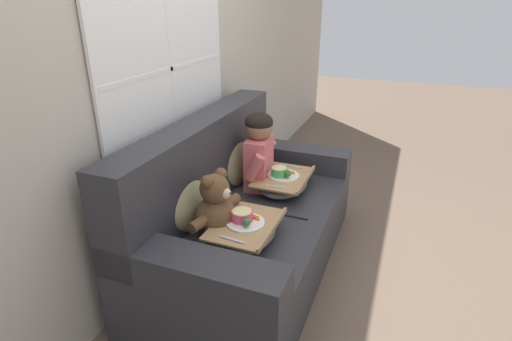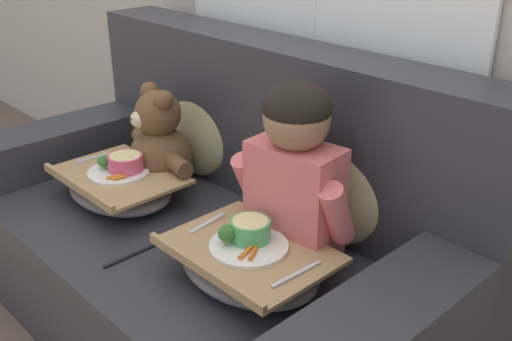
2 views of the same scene
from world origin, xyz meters
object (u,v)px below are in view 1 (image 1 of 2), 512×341
at_px(throw_pillow_behind_child, 235,157).
at_px(throw_pillow_behind_teddy, 187,198).
at_px(couch, 242,219).
at_px(teddy_bear, 216,208).
at_px(child_figure, 259,147).
at_px(lap_tray_teddy, 246,230).
at_px(lap_tray_child, 283,182).

xyz_separation_m(throw_pillow_behind_child, throw_pillow_behind_teddy, (-0.67, 0.00, 0.00)).
height_order(couch, throw_pillow_behind_child, couch).
xyz_separation_m(couch, teddy_bear, (-0.33, 0.01, 0.25)).
height_order(couch, throw_pillow_behind_teddy, couch).
bearing_deg(child_figure, throw_pillow_behind_child, 90.03).
distance_m(throw_pillow_behind_child, lap_tray_teddy, 0.77).
distance_m(couch, teddy_bear, 0.42).
bearing_deg(teddy_bear, lap_tray_child, -14.71).
bearing_deg(throw_pillow_behind_child, couch, -149.47).
bearing_deg(couch, child_figure, 2.35).
relative_size(couch, throw_pillow_behind_child, 4.19).
height_order(couch, child_figure, couch).
xyz_separation_m(throw_pillow_behind_teddy, lap_tray_teddy, (0.00, -0.36, -0.13)).
bearing_deg(lap_tray_teddy, child_figure, 15.02).
bearing_deg(child_figure, lap_tray_child, -90.43).
distance_m(throw_pillow_behind_child, child_figure, 0.21).
xyz_separation_m(throw_pillow_behind_child, child_figure, (0.00, -0.18, 0.10)).
bearing_deg(couch, throw_pillow_behind_child, 30.53).
height_order(child_figure, lap_tray_teddy, child_figure).
bearing_deg(throw_pillow_behind_child, throw_pillow_behind_teddy, 180.00).
relative_size(child_figure, lap_tray_teddy, 1.19).
relative_size(throw_pillow_behind_child, teddy_bear, 1.02).
distance_m(couch, throw_pillow_behind_child, 0.48).
height_order(teddy_bear, lap_tray_teddy, teddy_bear).
bearing_deg(teddy_bear, child_figure, 0.37).
xyz_separation_m(couch, lap_tray_child, (0.33, -0.17, 0.15)).
bearing_deg(throw_pillow_behind_child, lap_tray_teddy, -151.50).
relative_size(throw_pillow_behind_child, child_figure, 0.79).
bearing_deg(lap_tray_child, couch, 153.49).
distance_m(couch, throw_pillow_behind_teddy, 0.48).
bearing_deg(throw_pillow_behind_teddy, lap_tray_child, -28.56).
bearing_deg(teddy_bear, throw_pillow_behind_teddy, 89.69).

